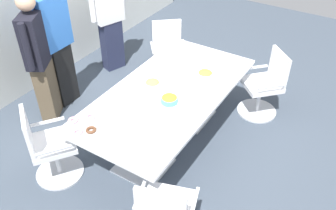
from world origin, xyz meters
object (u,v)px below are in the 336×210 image
(conference_table, at_px, (168,100))
(snack_bowl_chips_orange, at_px, (169,99))
(person_standing_1, at_px, (55,40))
(office_chair_2, at_px, (168,55))
(person_standing_2, at_px, (109,16))
(snack_bowl_chips_yellow, at_px, (205,74))
(plate_stack, at_px, (114,114))
(napkin_pile, at_px, (182,51))
(person_standing_0, at_px, (39,57))
(office_chair_1, at_px, (264,87))
(office_chair_3, at_px, (49,149))
(donut_platter, at_px, (83,124))
(snack_bowl_cookies, at_px, (153,84))

(conference_table, height_order, snack_bowl_chips_orange, snack_bowl_chips_orange)
(person_standing_1, bearing_deg, office_chair_2, 143.86)
(person_standing_2, relative_size, snack_bowl_chips_yellow, 8.91)
(plate_stack, distance_m, napkin_pile, 1.52)
(conference_table, relative_size, person_standing_0, 1.38)
(office_chair_1, xyz_separation_m, snack_bowl_chips_orange, (-1.35, 0.67, 0.39))
(napkin_pile, bearing_deg, snack_bowl_chips_yellow, -123.14)
(person_standing_0, xyz_separation_m, snack_bowl_chips_orange, (0.25, -1.75, -0.12))
(conference_table, xyz_separation_m, office_chair_1, (1.18, -0.79, -0.22))
(office_chair_1, height_order, snack_bowl_chips_orange, office_chair_1)
(person_standing_2, bearing_deg, office_chair_3, 41.40)
(office_chair_1, distance_m, donut_platter, 2.50)
(napkin_pile, bearing_deg, person_standing_2, 81.87)
(snack_bowl_chips_yellow, distance_m, napkin_pile, 0.62)
(conference_table, xyz_separation_m, office_chair_3, (-1.19, 0.79, -0.22))
(donut_platter, bearing_deg, napkin_pile, -3.57)
(snack_bowl_chips_orange, bearing_deg, plate_stack, 144.19)
(person_standing_1, bearing_deg, office_chair_1, 116.39)
(conference_table, distance_m, snack_bowl_chips_yellow, 0.57)
(person_standing_1, relative_size, donut_platter, 5.06)
(donut_platter, bearing_deg, snack_bowl_chips_yellow, -23.15)
(snack_bowl_chips_yellow, bearing_deg, person_standing_1, 106.34)
(office_chair_2, distance_m, donut_platter, 2.26)
(plate_stack, bearing_deg, person_standing_0, 79.29)
(conference_table, xyz_separation_m, office_chair_2, (1.23, 0.76, -0.22))
(person_standing_0, relative_size, napkin_pile, 9.88)
(snack_bowl_cookies, bearing_deg, snack_bowl_chips_orange, -113.96)
(office_chair_1, bearing_deg, donut_platter, 105.06)
(office_chair_3, bearing_deg, office_chair_1, 92.10)
(person_standing_2, height_order, donut_platter, person_standing_2)
(person_standing_0, xyz_separation_m, snack_bowl_cookies, (0.39, -1.44, -0.11))
(snack_bowl_cookies, relative_size, snack_bowl_chips_orange, 0.94)
(person_standing_0, relative_size, plate_stack, 9.56)
(office_chair_3, height_order, plate_stack, office_chair_3)
(snack_bowl_chips_yellow, relative_size, napkin_pile, 1.09)
(office_chair_1, bearing_deg, snack_bowl_chips_yellow, 94.27)
(office_chair_2, height_order, napkin_pile, office_chair_2)
(snack_bowl_cookies, relative_size, napkin_pile, 1.03)
(office_chair_3, bearing_deg, person_standing_1, 164.85)
(snack_bowl_chips_orange, bearing_deg, person_standing_0, 98.02)
(office_chair_1, relative_size, plate_stack, 5.00)
(person_standing_1, distance_m, person_standing_2, 1.11)
(person_standing_2, bearing_deg, napkin_pile, 100.78)
(conference_table, height_order, office_chair_2, office_chair_2)
(snack_bowl_chips_yellow, distance_m, plate_stack, 1.27)
(snack_bowl_cookies, bearing_deg, conference_table, -82.29)
(donut_platter, bearing_deg, conference_table, -22.74)
(snack_bowl_chips_orange, bearing_deg, office_chair_2, 32.36)
(conference_table, distance_m, plate_stack, 0.73)
(person_standing_2, bearing_deg, snack_bowl_cookies, 73.71)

